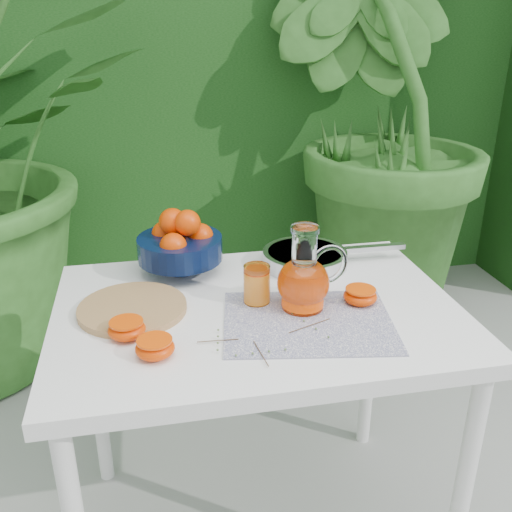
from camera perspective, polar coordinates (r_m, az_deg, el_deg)
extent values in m
plane|color=#A2A09B|center=(1.94, 3.01, -24.12)|extent=(60.00, 60.00, 0.00)
cube|color=#174413|center=(3.49, -5.93, 20.27)|extent=(8.00, 1.20, 2.50)
imported|color=#306221|center=(2.76, 11.73, 13.11)|extent=(2.72, 2.72, 1.92)
cube|color=white|center=(1.43, 0.16, -5.82)|extent=(1.00, 0.70, 0.04)
cylinder|color=white|center=(1.58, 19.98, -21.18)|extent=(0.04, 0.04, 0.71)
cylinder|color=white|center=(1.88, -15.71, -12.56)|extent=(0.04, 0.04, 0.71)
cylinder|color=white|center=(1.99, 11.34, -9.78)|extent=(0.04, 0.04, 0.71)
cube|color=#0D104B|center=(1.36, 5.24, -6.54)|extent=(0.44, 0.37, 0.00)
cylinder|color=#A37A49|center=(1.43, -12.25, -5.14)|extent=(0.33, 0.33, 0.02)
cylinder|color=black|center=(1.62, -7.51, -0.90)|extent=(0.11, 0.11, 0.04)
cylinder|color=black|center=(1.60, -7.61, 0.79)|extent=(0.30, 0.30, 0.07)
sphere|color=#E24402|center=(1.63, -9.11, 2.19)|extent=(0.09, 0.09, 0.07)
sphere|color=#E24402|center=(1.60, -5.60, 1.98)|extent=(0.09, 0.09, 0.07)
sphere|color=#E24402|center=(1.54, -8.27, 0.96)|extent=(0.09, 0.09, 0.07)
sphere|color=#E24402|center=(1.64, -7.04, 2.50)|extent=(0.09, 0.09, 0.07)
sphere|color=#E24402|center=(1.58, -8.35, 3.41)|extent=(0.10, 0.10, 0.08)
sphere|color=#E24402|center=(1.56, -6.87, 3.31)|extent=(0.09, 0.09, 0.07)
cylinder|color=white|center=(1.42, 4.66, -4.94)|extent=(0.12, 0.12, 0.01)
ellipsoid|color=white|center=(1.39, 4.75, -2.68)|extent=(0.15, 0.15, 0.12)
cylinder|color=white|center=(1.35, 4.88, 0.93)|extent=(0.07, 0.07, 0.08)
cylinder|color=white|center=(1.34, 4.94, 2.69)|extent=(0.08, 0.08, 0.01)
torus|color=white|center=(1.40, 7.27, -0.81)|extent=(0.10, 0.03, 0.10)
cylinder|color=#D03C04|center=(1.40, 4.73, -3.17)|extent=(0.12, 0.12, 0.09)
cylinder|color=white|center=(1.42, 0.08, -2.81)|extent=(0.08, 0.08, 0.10)
cylinder|color=orange|center=(1.42, 0.08, -3.10)|extent=(0.07, 0.07, 0.08)
cylinder|color=#DB5506|center=(1.41, 0.08, -1.59)|extent=(0.06, 0.06, 0.00)
cylinder|color=#B8B8BC|center=(1.65, 4.89, -0.23)|extent=(0.24, 0.24, 0.04)
cylinder|color=silver|center=(1.64, 4.91, 0.35)|extent=(0.21, 0.21, 0.01)
cube|color=#B8B8BC|center=(1.71, 11.80, 0.81)|extent=(0.18, 0.02, 0.01)
ellipsoid|color=#E24402|center=(1.25, -10.06, -9.06)|extent=(0.11, 0.11, 0.04)
cylinder|color=#DB5506|center=(1.24, -10.13, -8.31)|extent=(0.10, 0.10, 0.00)
ellipsoid|color=#E24402|center=(1.32, -12.80, -7.19)|extent=(0.11, 0.11, 0.04)
cylinder|color=#DB5506|center=(1.31, -12.87, -6.47)|extent=(0.10, 0.10, 0.00)
ellipsoid|color=#E24402|center=(1.46, 10.38, -3.99)|extent=(0.11, 0.11, 0.04)
cylinder|color=#DB5506|center=(1.45, 10.43, -3.32)|extent=(0.10, 0.10, 0.00)
cylinder|color=#503924|center=(1.24, 0.49, -9.70)|extent=(0.01, 0.10, 0.00)
sphere|color=#556E3A|center=(1.22, -2.01, -9.89)|extent=(0.01, 0.01, 0.01)
sphere|color=#556E3A|center=(1.23, -0.34, -9.70)|extent=(0.01, 0.01, 0.01)
sphere|color=#556E3A|center=(1.24, 1.32, -9.51)|extent=(0.01, 0.01, 0.01)
sphere|color=#556E3A|center=(1.25, 2.95, -9.30)|extent=(0.01, 0.01, 0.01)
cylinder|color=#503924|center=(1.34, 5.40, -6.94)|extent=(0.11, 0.05, 0.00)
sphere|color=#556E3A|center=(1.38, 3.68, -5.73)|extent=(0.01, 0.01, 0.01)
sphere|color=#556E3A|center=(1.35, 4.82, -6.47)|extent=(0.01, 0.01, 0.01)
sphere|color=#556E3A|center=(1.32, 6.01, -7.24)|extent=(0.01, 0.01, 0.01)
sphere|color=#556E3A|center=(1.30, 7.25, -8.04)|extent=(0.01, 0.01, 0.01)
cylinder|color=#503924|center=(1.28, -3.83, -8.43)|extent=(0.09, 0.01, 0.00)
sphere|color=#556E3A|center=(1.24, -3.87, -9.36)|extent=(0.01, 0.01, 0.01)
sphere|color=#556E3A|center=(1.27, -3.84, -8.67)|extent=(0.01, 0.01, 0.01)
sphere|color=#556E3A|center=(1.29, -3.82, -8.02)|extent=(0.01, 0.01, 0.01)
sphere|color=#556E3A|center=(1.32, -3.80, -7.39)|extent=(0.01, 0.01, 0.01)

